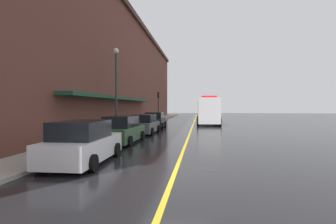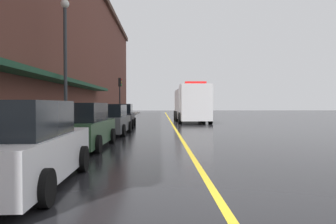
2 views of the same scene
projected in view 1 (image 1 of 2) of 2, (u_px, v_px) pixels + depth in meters
name	position (u px, v px, depth m)	size (l,w,h in m)	color
ground_plane	(193.00, 124.00, 33.85)	(112.00, 112.00, 0.00)	black
sidewalk_left	(147.00, 123.00, 34.61)	(2.40, 70.00, 0.15)	#9E9B93
lane_center_stripe	(193.00, 124.00, 33.85)	(0.16, 70.00, 0.01)	gold
brick_building_left	(101.00, 71.00, 34.19)	(10.62, 64.00, 14.06)	brown
parked_car_0	(83.00, 143.00, 10.61)	(2.21, 4.59, 1.76)	silver
parked_car_1	(122.00, 130.00, 16.41)	(2.11, 4.70, 1.73)	#2D5133
parked_car_2	(144.00, 125.00, 22.08)	(2.16, 4.52, 1.65)	#595B60
parked_car_3	(155.00, 121.00, 27.71)	(2.21, 4.38, 1.70)	black
box_truck	(208.00, 111.00, 33.65)	(2.98, 9.24, 3.58)	silver
parking_meter_0	(141.00, 118.00, 27.43)	(0.14, 0.18, 1.33)	#4C4C51
parking_meter_1	(125.00, 122.00, 21.64)	(0.14, 0.18, 1.33)	#4C4C51
street_lamp_left	(116.00, 81.00, 21.11)	(0.44, 0.44, 6.94)	#33383D
traffic_light_near	(158.00, 101.00, 38.46)	(0.38, 0.36, 4.30)	#232326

